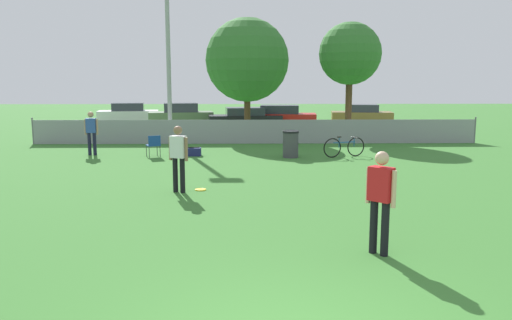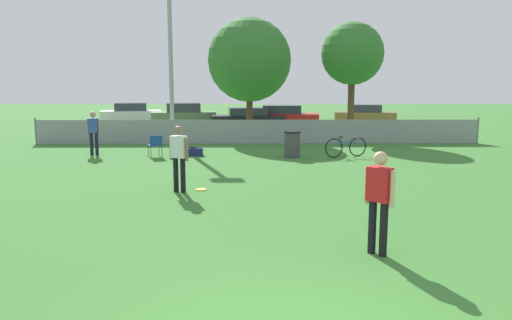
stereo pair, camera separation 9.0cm
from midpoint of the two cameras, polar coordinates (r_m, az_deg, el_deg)
fence_backline at (r=22.94m, az=-0.12°, el=3.26°), size 20.41×0.07×1.21m
light_pole at (r=23.98m, az=-10.13°, el=12.99°), size 0.90×0.36×7.66m
tree_near_pole at (r=25.62m, az=-1.12°, el=11.34°), size 4.21×4.21×6.01m
tree_far_right at (r=25.18m, az=10.59°, el=11.81°), size 3.03×3.03×5.69m
player_receiver_white at (r=12.84m, az=-9.06°, el=0.68°), size 0.51×0.36×1.71m
player_thrower_red at (r=8.33m, az=13.74°, el=-3.92°), size 0.43×0.43×1.71m
spectator_in_blue at (r=20.26m, az=-18.42°, el=3.25°), size 0.53×0.23×1.69m
frisbee_disc at (r=13.20m, az=-6.55°, el=-3.37°), size 0.29×0.29×0.03m
folding_chair_sideline at (r=19.22m, az=-11.76°, el=1.79°), size 0.62×0.62×0.82m
bicycle_sideline at (r=19.11m, az=9.92°, el=1.48°), size 1.67×0.66×0.79m
trash_bin at (r=18.76m, az=3.84°, el=1.84°), size 0.61×0.61×1.01m
gear_bag_sideline at (r=19.33m, az=-7.46°, el=0.94°), size 0.68×0.37×0.33m
parked_car_white at (r=35.19m, az=-14.45°, el=5.16°), size 4.24×2.47×1.41m
parked_car_olive at (r=32.08m, az=-8.67°, el=5.07°), size 4.23×2.43×1.50m
parked_car_dark at (r=30.50m, az=-1.35°, el=4.81°), size 4.54×2.25×1.28m
parked_car_red at (r=31.17m, az=2.63°, el=4.96°), size 4.62×2.20×1.39m
parked_car_tan at (r=34.07m, az=11.89°, el=5.09°), size 4.15×2.32×1.34m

